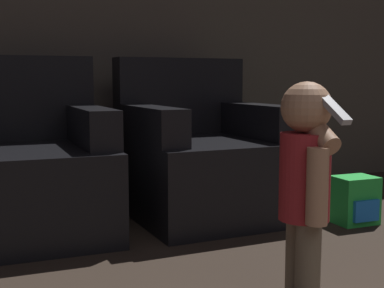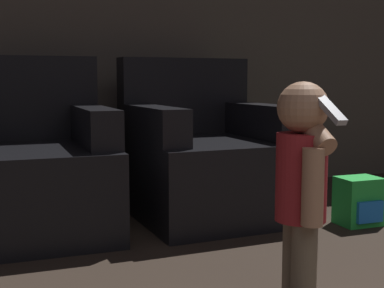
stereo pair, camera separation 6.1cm
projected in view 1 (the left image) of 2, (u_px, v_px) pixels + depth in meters
The scene contains 5 objects.
wall_back at pixel (145, 9), 3.76m from camera, with size 8.40×0.05×2.60m.
armchair_left at pixel (26, 171), 2.80m from camera, with size 0.84×0.92×0.94m.
armchair_right at pixel (201, 160), 3.18m from camera, with size 0.88×0.95×0.94m.
person_toddler at pixel (306, 177), 1.84m from camera, with size 0.18×0.32×0.80m.
toy_backpack at pixel (355, 200), 2.99m from camera, with size 0.23×0.20×0.27m.
Camera 1 is at (-1.12, 0.81, 0.80)m, focal length 50.00 mm.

